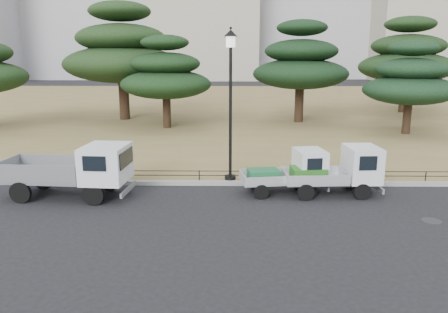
{
  "coord_description": "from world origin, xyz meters",
  "views": [
    {
      "loc": [
        0.21,
        -14.03,
        5.0
      ],
      "look_at": [
        0.0,
        2.0,
        1.3
      ],
      "focal_mm": 35.0,
      "sensor_mm": 36.0,
      "label": 1
    }
  ],
  "objects_px": {
    "truck_large": "(74,168)",
    "street_lamp": "(231,81)",
    "truck_kei_front": "(290,172)",
    "truck_kei_rear": "(338,171)",
    "tarp_pile": "(34,169)"
  },
  "relations": [
    {
      "from": "truck_kei_front",
      "to": "tarp_pile",
      "type": "distance_m",
      "value": 10.34
    },
    {
      "from": "truck_kei_front",
      "to": "tarp_pile",
      "type": "height_order",
      "value": "truck_kei_front"
    },
    {
      "from": "truck_large",
      "to": "street_lamp",
      "type": "bearing_deg",
      "value": 22.87
    },
    {
      "from": "truck_large",
      "to": "truck_kei_rear",
      "type": "xyz_separation_m",
      "value": [
        9.56,
        0.46,
        -0.18
      ]
    },
    {
      "from": "truck_large",
      "to": "truck_kei_rear",
      "type": "bearing_deg",
      "value": 7.01
    },
    {
      "from": "truck_large",
      "to": "truck_kei_front",
      "type": "height_order",
      "value": "truck_large"
    },
    {
      "from": "truck_large",
      "to": "tarp_pile",
      "type": "distance_m",
      "value": 3.23
    },
    {
      "from": "tarp_pile",
      "to": "street_lamp",
      "type": "bearing_deg",
      "value": -1.21
    },
    {
      "from": "truck_large",
      "to": "truck_kei_front",
      "type": "bearing_deg",
      "value": 8.72
    },
    {
      "from": "truck_large",
      "to": "truck_kei_rear",
      "type": "relative_size",
      "value": 1.3
    },
    {
      "from": "truck_kei_front",
      "to": "tarp_pile",
      "type": "relative_size",
      "value": 2.02
    },
    {
      "from": "truck_kei_rear",
      "to": "tarp_pile",
      "type": "relative_size",
      "value": 2.2
    },
    {
      "from": "truck_large",
      "to": "street_lamp",
      "type": "xyz_separation_m",
      "value": [
        5.59,
        1.88,
        3.01
      ]
    },
    {
      "from": "street_lamp",
      "to": "tarp_pile",
      "type": "relative_size",
      "value": 3.65
    },
    {
      "from": "truck_large",
      "to": "tarp_pile",
      "type": "relative_size",
      "value": 2.85
    }
  ]
}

